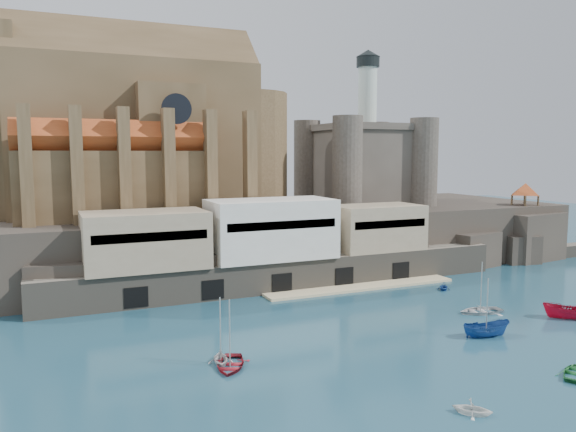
% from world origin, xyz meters
% --- Properties ---
extents(ground, '(300.00, 300.00, 0.00)m').
position_xyz_m(ground, '(0.00, 0.00, 0.00)').
color(ground, navy).
rests_on(ground, ground).
extents(promontory, '(100.00, 36.00, 10.00)m').
position_xyz_m(promontory, '(-0.19, 39.37, 4.92)').
color(promontory, black).
rests_on(promontory, ground).
extents(quay, '(70.00, 12.00, 13.05)m').
position_xyz_m(quay, '(-10.19, 23.07, 6.07)').
color(quay, '#6D6557').
rests_on(quay, ground).
extents(church, '(47.00, 25.93, 30.51)m').
position_xyz_m(church, '(-24.13, 41.85, 22.13)').
color(church, brown).
rests_on(church, promontory).
extents(castle_keep, '(21.20, 21.20, 29.30)m').
position_xyz_m(castle_keep, '(16.08, 41.08, 18.31)').
color(castle_keep, '#443D35').
rests_on(castle_keep, promontory).
extents(rock_outcrop, '(14.50, 10.50, 8.70)m').
position_xyz_m(rock_outcrop, '(42.00, 25.84, 4.02)').
color(rock_outcrop, black).
rests_on(rock_outcrop, ground).
extents(pavilion, '(6.40, 6.40, 5.40)m').
position_xyz_m(pavilion, '(42.00, 26.00, 12.73)').
color(pavilion, brown).
rests_on(pavilion, rock_outcrop).
extents(boat_0, '(3.92, 2.56, 5.32)m').
position_xyz_m(boat_0, '(-25.03, -3.46, 0.00)').
color(boat_0, maroon).
rests_on(boat_0, ground).
extents(boat_1, '(2.93, 2.89, 2.96)m').
position_xyz_m(boat_1, '(-11.11, -19.90, 0.00)').
color(boat_1, white).
rests_on(boat_1, ground).
extents(boat_2, '(2.45, 2.41, 5.41)m').
position_xyz_m(boat_2, '(2.93, -6.33, 0.00)').
color(boat_2, navy).
rests_on(boat_2, ground).
extents(boat_4, '(3.10, 2.24, 3.27)m').
position_xyz_m(boat_4, '(-25.58, -2.32, 0.00)').
color(boat_4, silver).
rests_on(boat_4, ground).
extents(boat_5, '(3.03, 3.02, 5.67)m').
position_xyz_m(boat_5, '(16.56, -5.21, 0.00)').
color(boat_5, '#A80D29').
rests_on(boat_5, ground).
extents(boat_6, '(1.78, 4.16, 5.63)m').
position_xyz_m(boat_6, '(8.83, 0.94, 0.00)').
color(boat_6, silver).
rests_on(boat_6, ground).
extents(boat_7, '(2.76, 2.64, 2.76)m').
position_xyz_m(boat_7, '(12.45, 12.32, 0.00)').
color(boat_7, '#1E4796').
rests_on(boat_7, ground).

